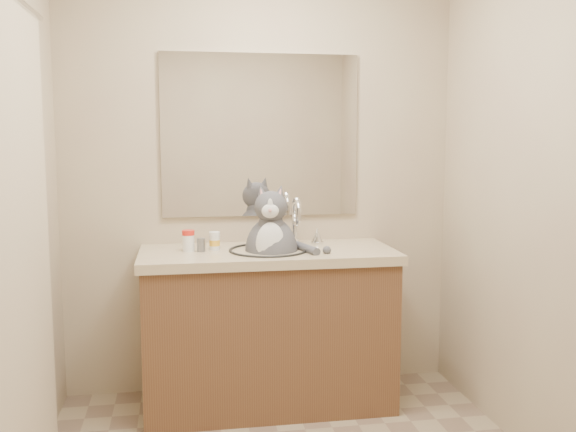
{
  "coord_description": "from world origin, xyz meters",
  "views": [
    {
      "loc": [
        -0.46,
        -2.34,
        1.46
      ],
      "look_at": [
        0.05,
        0.65,
        1.07
      ],
      "focal_mm": 40.0,
      "sensor_mm": 36.0,
      "label": 1
    }
  ],
  "objects_px": {
    "cat": "(272,247)",
    "pill_bottle_redcap": "(188,241)",
    "pill_bottle_orange": "(215,241)",
    "grey_canister": "(201,245)"
  },
  "relations": [
    {
      "from": "cat",
      "to": "pill_bottle_orange",
      "type": "distance_m",
      "value": 0.3
    },
    {
      "from": "cat",
      "to": "pill_bottle_orange",
      "type": "relative_size",
      "value": 5.78
    },
    {
      "from": "pill_bottle_redcap",
      "to": "grey_canister",
      "type": "bearing_deg",
      "value": -14.17
    },
    {
      "from": "cat",
      "to": "pill_bottle_redcap",
      "type": "height_order",
      "value": "cat"
    },
    {
      "from": "cat",
      "to": "pill_bottle_redcap",
      "type": "distance_m",
      "value": 0.43
    },
    {
      "from": "pill_bottle_redcap",
      "to": "pill_bottle_orange",
      "type": "relative_size",
      "value": 1.15
    },
    {
      "from": "cat",
      "to": "pill_bottle_orange",
      "type": "height_order",
      "value": "cat"
    },
    {
      "from": "pill_bottle_redcap",
      "to": "pill_bottle_orange",
      "type": "bearing_deg",
      "value": 7.32
    },
    {
      "from": "pill_bottle_redcap",
      "to": "pill_bottle_orange",
      "type": "height_order",
      "value": "pill_bottle_redcap"
    },
    {
      "from": "cat",
      "to": "grey_canister",
      "type": "bearing_deg",
      "value": -174.11
    }
  ]
}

